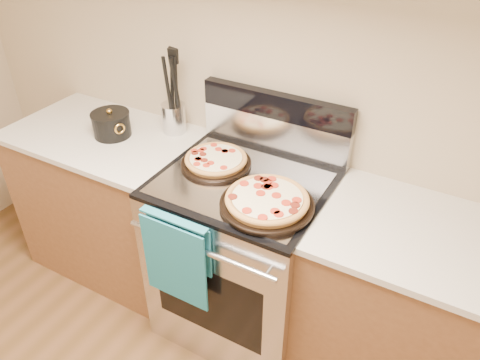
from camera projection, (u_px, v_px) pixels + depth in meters
The scene contains 17 objects.
wall_back at pixel (282, 64), 2.11m from camera, with size 4.00×4.00×0.00m, color #C1AD8B.
range_body at pixel (244, 256), 2.37m from camera, with size 0.76×0.68×0.90m, color #B7B7BC.
oven_window at pixel (208, 301), 2.13m from camera, with size 0.56×0.01×0.40m, color black.
cooktop at pixel (244, 182), 2.11m from camera, with size 0.76×0.68×0.02m, color black.
backsplash_lower at pixel (275, 133), 2.28m from camera, with size 0.76×0.06×0.18m, color silver.
backsplash_upper at pixel (276, 105), 2.19m from camera, with size 0.76×0.06×0.12m, color black.
oven_handle at pixel (199, 250), 1.90m from camera, with size 0.03×0.03×0.70m, color silver.
dish_towel at pixel (177, 257), 2.01m from camera, with size 0.32×0.05×0.42m, color #1A6E82, non-canonical shape.
foil_sheet at pixel (241, 183), 2.08m from camera, with size 0.70×0.55×0.01m, color gray.
cabinet_left at pixel (115, 203), 2.75m from camera, with size 1.00×0.62×0.88m, color brown.
countertop_left at pixel (103, 136), 2.49m from camera, with size 1.02×0.64×0.03m, color beige.
cabinet_right at pixel (423, 323), 2.04m from camera, with size 1.00×0.62×0.88m, color brown.
countertop_right at pixel (449, 245), 1.78m from camera, with size 1.02×0.64×0.03m, color beige.
pepperoni_pizza_back at pixel (216, 160), 2.19m from camera, with size 0.33×0.33×0.04m, color #A97033, non-canonical shape.
pepperoni_pizza_front at pixel (267, 201), 1.92m from camera, with size 0.39×0.39×0.05m, color #A97033, non-canonical shape.
utensil_crock at pixel (174, 118), 2.46m from camera, with size 0.12×0.12×0.16m, color silver.
saucepan at pixel (112, 125), 2.44m from camera, with size 0.19×0.19×0.12m, color black.
Camera 1 is at (0.83, 0.13, 2.11)m, focal length 35.00 mm.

